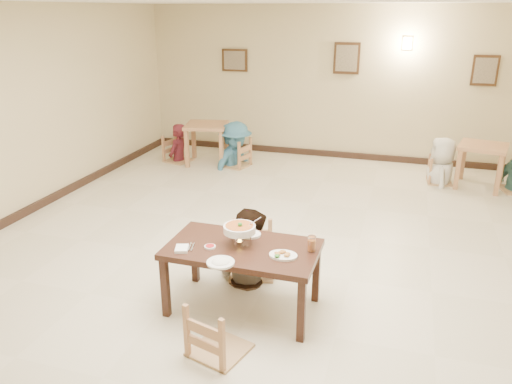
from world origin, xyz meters
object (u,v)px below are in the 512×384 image
(bg_diner_a, at_px, (177,124))
(bg_diner_b, at_px, (235,122))
(bg_chair_rl, at_px, (442,159))
(drink_glass, at_px, (312,244))
(bg_chair_lr, at_px, (235,140))
(bg_table_left, at_px, (207,131))
(curry_warmer, at_px, (239,229))
(main_table, at_px, (242,254))
(bg_diner_c, at_px, (445,138))
(chair_far, at_px, (252,230))
(chair_near, at_px, (218,304))
(main_diner, at_px, (248,209))
(bg_table_right, at_px, (482,153))
(bg_chair_ll, at_px, (177,137))

(bg_diner_a, xyz_separation_m, bg_diner_b, (1.21, 0.03, 0.11))
(bg_chair_rl, bearing_deg, drink_glass, 159.53)
(bg_chair_lr, bearing_deg, bg_table_left, -79.74)
(curry_warmer, relative_size, drink_glass, 2.26)
(main_table, xyz_separation_m, bg_diner_c, (2.09, 4.75, 0.20))
(main_table, distance_m, chair_far, 0.74)
(chair_far, distance_m, chair_near, 1.46)
(main_diner, bearing_deg, chair_far, -76.64)
(bg_table_right, relative_size, bg_chair_lr, 0.86)
(bg_table_left, height_order, bg_table_right, bg_table_left)
(curry_warmer, bearing_deg, bg_diner_a, 122.02)
(main_diner, height_order, bg_table_right, main_diner)
(chair_near, bearing_deg, bg_table_left, -50.71)
(bg_table_right, xyz_separation_m, bg_chair_ll, (-5.62, -0.09, -0.12))
(bg_table_right, relative_size, bg_diner_a, 0.58)
(bg_table_left, distance_m, bg_chair_lr, 0.62)
(curry_warmer, bearing_deg, bg_chair_ll, 122.02)
(bg_chair_lr, xyz_separation_m, bg_diner_b, (-0.00, 0.00, 0.36))
(bg_chair_lr, distance_m, bg_diner_a, 1.23)
(chair_near, xyz_separation_m, bg_diner_b, (-1.72, 5.38, 0.39))
(chair_near, distance_m, drink_glass, 1.09)
(chair_near, height_order, bg_table_right, chair_near)
(main_table, bearing_deg, drink_glass, 8.95)
(bg_chair_ll, bearing_deg, bg_diner_a, 0.00)
(chair_near, distance_m, main_diner, 1.40)
(bg_chair_lr, distance_m, bg_diner_b, 0.36)
(chair_near, height_order, bg_table_left, chair_near)
(chair_far, xyz_separation_m, drink_glass, (0.80, -0.63, 0.23))
(main_diner, bearing_deg, bg_diner_b, -49.91)
(bg_chair_rl, bearing_deg, bg_chair_lr, 88.06)
(chair_near, height_order, bg_diner_a, bg_diner_a)
(chair_near, relative_size, bg_diner_a, 0.65)
(chair_near, xyz_separation_m, bg_table_left, (-2.32, 5.42, 0.16))
(drink_glass, xyz_separation_m, bg_table_right, (2.04, 4.61, -0.16))
(main_table, xyz_separation_m, main_diner, (-0.14, 0.62, 0.22))
(main_table, relative_size, bg_chair_ll, 1.50)
(main_diner, relative_size, bg_diner_c, 1.02)
(bg_chair_lr, bearing_deg, curry_warmer, 34.05)
(bg_table_left, distance_m, bg_diner_c, 4.40)
(bg_table_left, height_order, bg_diner_c, bg_diner_c)
(main_table, distance_m, curry_warmer, 0.25)
(chair_far, height_order, main_diner, main_diner)
(main_diner, bearing_deg, bg_table_left, -43.09)
(bg_chair_lr, bearing_deg, chair_near, 32.01)
(bg_table_right, relative_size, bg_diner_c, 0.54)
(drink_glass, height_order, bg_diner_a, bg_diner_a)
(bg_chair_rl, xyz_separation_m, bg_diner_c, (-0.00, 0.00, 0.38))
(bg_chair_ll, relative_size, bg_chair_lr, 0.96)
(bg_chair_lr, bearing_deg, bg_diner_b, -75.73)
(bg_chair_lr, height_order, bg_chair_rl, bg_chair_lr)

